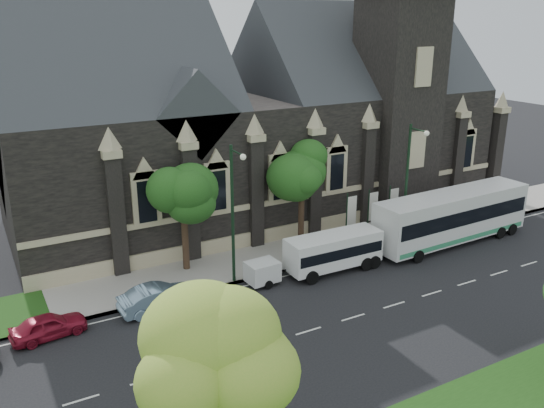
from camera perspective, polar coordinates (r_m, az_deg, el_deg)
ground at (r=33.07m, az=8.17°, el=-11.23°), size 160.00×160.00×0.00m
sidewalk at (r=40.14m, az=0.00°, el=-5.34°), size 80.00×5.00×0.15m
museum at (r=48.01m, az=-0.03°, el=8.75°), size 40.00×17.70×29.90m
tree_park_near at (r=18.04m, az=-4.71°, el=-14.76°), size 4.42×4.42×8.56m
tree_walk_right at (r=40.77m, az=3.13°, el=3.57°), size 4.08×4.08×7.80m
tree_walk_left at (r=36.95m, az=-8.80°, el=1.67°), size 3.91×3.91×7.64m
street_lamp_near at (r=42.20m, az=13.60°, el=2.60°), size 0.36×1.88×9.00m
street_lamp_mid at (r=34.61m, az=-3.86°, el=-0.40°), size 0.36×1.88×9.00m
banner_flag_left at (r=42.11m, az=7.84°, el=-0.98°), size 0.90×0.10×4.00m
banner_flag_center at (r=43.29m, az=9.96°, el=-0.54°), size 0.90×0.10×4.00m
banner_flag_right at (r=44.52m, az=11.98°, el=-0.13°), size 0.90×0.10×4.00m
tour_coach at (r=44.11m, az=17.68°, el=-1.16°), size 13.48×3.50×3.90m
shuttle_bus at (r=37.91m, az=6.24°, el=-4.61°), size 6.66×2.43×2.56m
box_trailer at (r=36.07m, az=-0.98°, el=-6.83°), size 2.91×1.71×1.53m
sedan at (r=33.82m, az=-11.27°, el=-9.22°), size 4.75×1.87×1.54m
car_far_red at (r=32.87m, az=-21.56°, el=-11.32°), size 4.06×2.03×1.33m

